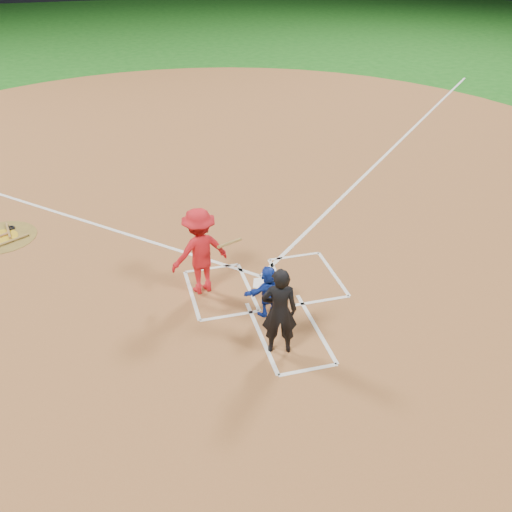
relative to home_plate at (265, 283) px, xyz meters
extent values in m
plane|color=#165816|center=(0.00, 0.00, -0.02)|extent=(120.00, 120.00, 0.00)
cylinder|color=brown|center=(0.00, 6.00, -0.01)|extent=(28.00, 28.00, 0.01)
cylinder|color=white|center=(0.00, 0.00, 0.00)|extent=(0.60, 0.60, 0.02)
cylinder|color=brown|center=(-5.73, 3.66, 0.00)|extent=(1.70, 1.70, 0.01)
cylinder|color=gold|center=(-5.73, 3.66, 0.00)|extent=(0.80, 0.80, 0.00)
cylinder|color=olive|center=(-5.58, 3.91, 0.03)|extent=(0.23, 0.84, 0.06)
cylinder|color=olive|center=(-5.43, 3.36, 0.03)|extent=(0.76, 0.48, 0.06)
torus|color=black|center=(-5.53, 4.06, 0.03)|extent=(0.19, 0.19, 0.05)
imported|color=#1536B1|center=(-0.22, -1.02, 0.53)|extent=(1.05, 0.65, 1.08)
imported|color=black|center=(-0.34, -2.14, 0.87)|extent=(0.72, 0.56, 1.75)
cube|color=white|center=(-0.98, 0.92, -0.01)|extent=(1.22, 0.08, 0.01)
cube|color=white|center=(-0.98, -0.92, -0.01)|extent=(1.22, 0.08, 0.01)
cube|color=white|center=(-0.37, 0.00, -0.01)|extent=(0.08, 1.83, 0.01)
cube|color=white|center=(-1.59, 0.00, -0.01)|extent=(0.08, 1.83, 0.01)
cube|color=white|center=(0.98, 0.92, -0.01)|extent=(1.22, 0.08, 0.01)
cube|color=white|center=(0.98, -0.92, -0.01)|extent=(1.22, 0.08, 0.01)
cube|color=white|center=(0.37, 0.00, -0.01)|extent=(0.08, 1.83, 0.01)
cube|color=white|center=(1.59, 0.00, -0.01)|extent=(0.08, 1.83, 0.01)
cube|color=white|center=(-0.55, -1.70, -0.01)|extent=(0.08, 2.20, 0.01)
cube|color=white|center=(0.55, -1.70, -0.01)|extent=(0.08, 2.20, 0.01)
cube|color=white|center=(0.00, -2.80, -0.01)|extent=(1.10, 0.08, 0.01)
cube|color=white|center=(7.07, 7.37, -0.01)|extent=(14.21, 14.21, 0.01)
imported|color=red|center=(-1.34, 0.14, 0.94)|extent=(1.35, 0.96, 1.89)
cylinder|color=olive|center=(-0.74, -0.01, 1.13)|extent=(0.65, 0.63, 0.28)
camera|label=1|loc=(-2.85, -9.81, 6.92)|focal=40.00mm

